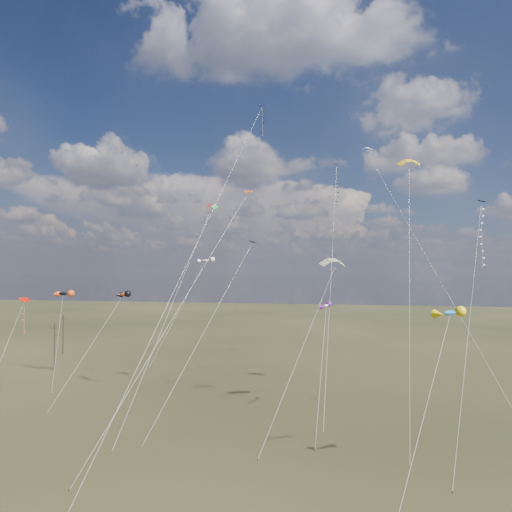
% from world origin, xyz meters
% --- Properties ---
extents(ground, '(400.00, 400.00, 0.00)m').
position_xyz_m(ground, '(0.00, 0.00, 0.00)').
color(ground, black).
rests_on(ground, ground).
extents(utility_pole_near, '(1.40, 0.20, 8.00)m').
position_xyz_m(utility_pole_near, '(-38.00, 30.00, 4.09)').
color(utility_pole_near, black).
rests_on(utility_pole_near, ground).
extents(utility_pole_far, '(1.40, 0.20, 8.00)m').
position_xyz_m(utility_pole_far, '(-46.00, 44.00, 4.09)').
color(utility_pole_far, black).
rests_on(utility_pole_far, ground).
extents(diamond_black_high, '(1.67, 24.84, 34.27)m').
position_xyz_m(diamond_black_high, '(10.05, 30.92, 29.24)').
color(diamond_black_high, black).
rests_on(diamond_black_high, ground).
extents(diamond_navy_tall, '(8.16, 31.86, 39.09)m').
position_xyz_m(diamond_navy_tall, '(0.13, 14.60, 33.25)').
color(diamond_navy_tall, '#0B114C').
rests_on(diamond_navy_tall, ground).
extents(diamond_black_mid, '(8.34, 15.58, 20.87)m').
position_xyz_m(diamond_black_mid, '(-2.28, 11.26, 14.55)').
color(diamond_black_mid, black).
rests_on(diamond_black_mid, ground).
extents(diamond_red_low, '(1.86, 9.73, 13.49)m').
position_xyz_m(diamond_red_low, '(-30.41, 12.63, 10.69)').
color(diamond_red_low, '#C70E02').
rests_on(diamond_red_low, ground).
extents(diamond_navy_right, '(6.02, 12.33, 24.23)m').
position_xyz_m(diamond_navy_right, '(24.93, 8.74, 19.92)').
color(diamond_navy_right, '#0E0D49').
rests_on(diamond_navy_right, ground).
extents(diamond_orange_center, '(11.05, 16.99, 25.95)m').
position_xyz_m(diamond_orange_center, '(-1.91, 3.36, 18.21)').
color(diamond_orange_center, '#D54F09').
rests_on(diamond_orange_center, ground).
extents(parafoil_yellow, '(3.77, 17.79, 31.46)m').
position_xyz_m(parafoil_yellow, '(19.35, 18.46, 30.64)').
color(parafoil_yellow, '#D19D0C').
rests_on(parafoil_yellow, ground).
extents(parafoil_blue_white, '(16.91, 20.44, 38.05)m').
position_xyz_m(parafoil_blue_white, '(15.21, 36.60, 37.13)').
color(parafoil_blue_white, '#1C3AA9').
rests_on(parafoil_blue_white, ground).
extents(parafoil_striped, '(8.02, 14.20, 19.00)m').
position_xyz_m(parafoil_striped, '(10.09, 13.14, 18.25)').
color(parafoil_striped, '#FFB00C').
rests_on(parafoil_striped, ground).
extents(parafoil_tricolor, '(5.08, 18.96, 26.33)m').
position_xyz_m(parafoil_tricolor, '(-6.14, 17.14, 25.59)').
color(parafoil_tricolor, yellow).
rests_on(parafoil_tricolor, ground).
extents(novelty_black_orange, '(5.62, 8.72, 14.03)m').
position_xyz_m(novelty_black_orange, '(-32.61, 24.40, 13.44)').
color(novelty_black_orange, black).
rests_on(novelty_black_orange, ground).
extents(novelty_orange_black, '(5.66, 11.64, 14.29)m').
position_xyz_m(novelty_orange_black, '(-19.38, 18.84, 13.68)').
color(novelty_orange_black, '#E7400C').
rests_on(novelty_orange_black, ground).
extents(novelty_white_purple, '(1.36, 10.30, 13.45)m').
position_xyz_m(novelty_white_purple, '(9.38, 12.14, 13.01)').
color(novelty_white_purple, white).
rests_on(novelty_white_purple, ground).
extents(novelty_redwhite_stripe, '(8.65, 11.05, 19.76)m').
position_xyz_m(novelty_redwhite_stripe, '(-15.78, 45.01, 19.11)').
color(novelty_redwhite_stripe, red).
rests_on(novelty_redwhite_stripe, ground).
extents(novelty_blue_yellow, '(6.69, 9.68, 14.22)m').
position_xyz_m(novelty_blue_yellow, '(19.62, -2.60, 13.69)').
color(novelty_blue_yellow, '#196FB8').
rests_on(novelty_blue_yellow, ground).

